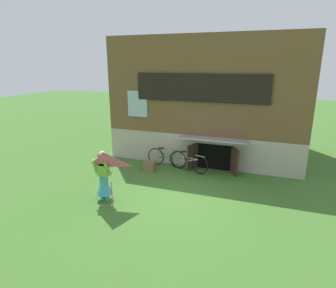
# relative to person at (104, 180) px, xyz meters

# --- Properties ---
(ground_plane) EXTENTS (60.00, 60.00, 0.00)m
(ground_plane) POSITION_rel_person_xyz_m (2.06, 0.93, -0.69)
(ground_plane) COLOR #3D6B28
(log_house) EXTENTS (8.21, 6.33, 5.31)m
(log_house) POSITION_rel_person_xyz_m (2.06, 6.54, 1.96)
(log_house) COLOR #ADA393
(log_house) RESTS_ON ground_plane
(person) EXTENTS (0.61, 0.52, 1.64)m
(person) POSITION_rel_person_xyz_m (0.00, 0.00, 0.00)
(person) COLOR teal
(person) RESTS_ON ground_plane
(kite) EXTENTS (1.06, 1.00, 1.71)m
(kite) POSITION_rel_person_xyz_m (0.41, -0.54, 0.67)
(kite) COLOR #E54C7F
(kite) RESTS_ON ground_plane
(bicycle_silver) EXTENTS (1.69, 0.59, 0.80)m
(bicycle_silver) POSITION_rel_person_xyz_m (1.83, 3.34, -0.30)
(bicycle_silver) COLOR black
(bicycle_silver) RESTS_ON ground_plane
(bicycle_green) EXTENTS (1.76, 0.15, 0.80)m
(bicycle_green) POSITION_rel_person_xyz_m (0.80, 3.55, -0.30)
(bicycle_green) COLOR black
(bicycle_green) RESTS_ON ground_plane
(wooden_crate) EXTENTS (0.44, 0.38, 0.40)m
(wooden_crate) POSITION_rel_person_xyz_m (0.33, 2.83, -0.49)
(wooden_crate) COLOR brown
(wooden_crate) RESTS_ON ground_plane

